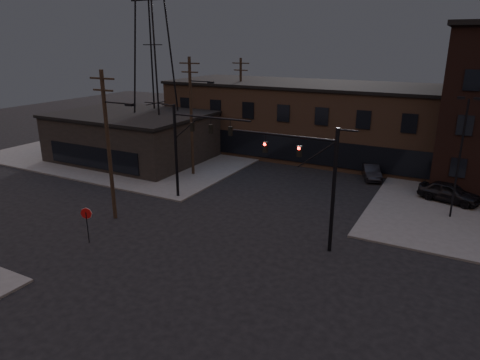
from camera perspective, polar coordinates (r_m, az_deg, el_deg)
name	(u,v)px	position (r m, az deg, el deg)	size (l,w,h in m)	color
ground	(206,257)	(27.17, -4.51, -10.22)	(140.00, 140.00, 0.00)	black
sidewalk_nw	(154,146)	(56.26, -11.37, 4.52)	(30.00, 30.00, 0.15)	#474744
building_row	(337,123)	(50.58, 12.86, 7.48)	(40.00, 12.00, 8.00)	brown
building_left	(133,137)	(50.04, -14.11, 5.53)	(16.00, 12.00, 5.00)	black
traffic_signal_near	(316,175)	(26.92, 10.16, 0.66)	(7.12, 0.24, 8.00)	black
traffic_signal_far	(188,142)	(35.24, -6.92, 5.05)	(7.12, 0.24, 8.00)	black
stop_sign	(86,217)	(29.89, -19.79, -4.68)	(0.72, 0.33, 2.48)	black
utility_pole_near	(109,143)	(32.31, -17.09, 4.76)	(3.70, 0.28, 11.00)	black
utility_pole_mid	(192,114)	(41.95, -6.46, 8.68)	(3.70, 0.28, 11.50)	black
utility_pole_far	(241,102)	(52.69, 0.09, 10.30)	(2.20, 0.28, 11.00)	black
transmission_tower	(153,45)	(49.17, -11.59, 17.25)	(7.00, 7.00, 25.00)	black
lot_light_a	(461,148)	(34.81, 27.39, 3.83)	(1.50, 0.28, 9.14)	black
parked_car_lot_a	(449,192)	(39.34, 26.13, -1.46)	(1.93, 4.80, 1.63)	black
car_crossing	(371,172)	(43.77, 17.06, 1.08)	(1.47, 4.22, 1.39)	black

